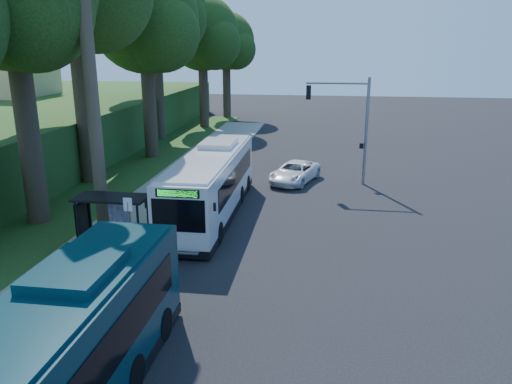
% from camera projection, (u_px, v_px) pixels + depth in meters
% --- Properties ---
extents(ground, '(140.00, 140.00, 0.00)m').
position_uv_depth(ground, '(276.00, 234.00, 24.53)').
color(ground, black).
rests_on(ground, ground).
extents(sidewalk, '(4.50, 70.00, 0.12)m').
position_uv_depth(sidewalk, '(134.00, 226.00, 25.52)').
color(sidewalk, gray).
rests_on(sidewalk, ground).
extents(red_curb, '(0.25, 30.00, 0.13)m').
position_uv_depth(red_curb, '(150.00, 261.00, 21.41)').
color(red_curb, maroon).
rests_on(red_curb, ground).
extents(grass_verge, '(8.00, 70.00, 0.06)m').
position_uv_depth(grass_verge, '(77.00, 194.00, 31.05)').
color(grass_verge, '#234719').
rests_on(grass_verge, ground).
extents(bus_shelter, '(3.20, 1.51, 2.55)m').
position_uv_depth(bus_shelter, '(108.00, 211.00, 22.30)').
color(bus_shelter, black).
rests_on(bus_shelter, ground).
extents(stop_sign_pole, '(0.35, 0.06, 3.17)m').
position_uv_depth(stop_sign_pole, '(129.00, 224.00, 19.94)').
color(stop_sign_pole, gray).
rests_on(stop_sign_pole, ground).
extents(traffic_signal_pole, '(4.10, 0.30, 7.00)m').
position_uv_depth(traffic_signal_pole, '(351.00, 118.00, 32.24)').
color(traffic_signal_pole, gray).
rests_on(traffic_signal_pole, ground).
extents(tree_2, '(8.82, 8.40, 15.12)m').
position_uv_depth(tree_2, '(146.00, 24.00, 38.34)').
color(tree_2, '#382B1E').
rests_on(tree_2, ground).
extents(tree_3, '(10.08, 9.60, 17.28)m').
position_uv_depth(tree_3, '(155.00, 10.00, 45.78)').
color(tree_3, '#382B1E').
rests_on(tree_3, ground).
extents(tree_4, '(8.40, 8.00, 14.14)m').
position_uv_depth(tree_4, '(203.00, 37.00, 53.67)').
color(tree_4, '#382B1E').
rests_on(tree_4, ground).
extents(tree_5, '(7.35, 7.00, 12.86)m').
position_uv_depth(tree_5, '(227.00, 44.00, 61.34)').
color(tree_5, '#382B1E').
rests_on(tree_5, ground).
extents(white_bus, '(2.76, 12.45, 3.70)m').
position_uv_depth(white_bus, '(212.00, 182.00, 27.01)').
color(white_bus, silver).
rests_on(white_bus, ground).
extents(teal_bus, '(2.73, 12.47, 3.72)m').
position_uv_depth(teal_bus, '(42.00, 378.00, 11.16)').
color(teal_bus, '#092A34').
rests_on(teal_bus, ground).
extents(pickup, '(3.65, 5.38, 1.37)m').
position_uv_depth(pickup, '(295.00, 172.00, 33.69)').
color(pickup, white).
rests_on(pickup, ground).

